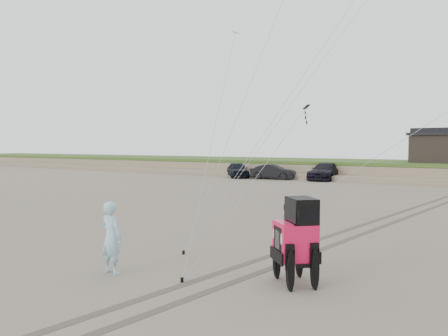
# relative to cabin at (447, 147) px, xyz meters

# --- Properties ---
(ground) EXTENTS (160.00, 160.00, 0.00)m
(ground) POSITION_rel_cabin_xyz_m (-2.00, -37.00, -3.24)
(ground) COLOR #6B6054
(ground) RESTS_ON ground
(dune_ridge) EXTENTS (160.00, 14.25, 1.73)m
(dune_ridge) POSITION_rel_cabin_xyz_m (-2.00, 0.50, -2.42)
(dune_ridge) COLOR #7A6B54
(dune_ridge) RESTS_ON ground
(cabin) EXTENTS (6.40, 5.40, 3.35)m
(cabin) POSITION_rel_cabin_xyz_m (0.00, 0.00, 0.00)
(cabin) COLOR black
(cabin) RESTS_ON dune_ridge
(truck_a) EXTENTS (4.50, 4.82, 1.61)m
(truck_a) POSITION_rel_cabin_xyz_m (-18.91, -7.42, -2.43)
(truck_a) COLOR black
(truck_a) RESTS_ON ground
(truck_b) EXTENTS (4.68, 2.31, 1.47)m
(truck_b) POSITION_rel_cabin_xyz_m (-14.70, -7.60, -2.50)
(truck_b) COLOR black
(truck_b) RESTS_ON ground
(truck_c) EXTENTS (2.66, 5.89, 1.67)m
(truck_c) POSITION_rel_cabin_xyz_m (-9.99, -5.64, -2.40)
(truck_c) COLOR black
(truck_c) RESTS_ON ground
(jeep) EXTENTS (4.63, 4.57, 1.69)m
(jeep) POSITION_rel_cabin_xyz_m (0.50, -36.95, -2.39)
(jeep) COLOR #E8144A
(jeep) RESTS_ON ground
(man) EXTENTS (0.72, 0.49, 1.92)m
(man) POSITION_rel_cabin_xyz_m (-3.93, -38.78, -2.28)
(man) COLOR #85B5CD
(man) RESTS_ON ground
(stake_main) EXTENTS (0.08, 0.08, 0.12)m
(stake_main) POSITION_rel_cabin_xyz_m (-3.59, -36.15, -3.18)
(stake_main) COLOR black
(stake_main) RESTS_ON ground
(stake_aux) EXTENTS (0.08, 0.08, 0.12)m
(stake_aux) POSITION_rel_cabin_xyz_m (-1.90, -38.36, -3.18)
(stake_aux) COLOR black
(stake_aux) RESTS_ON ground
(tire_tracks) EXTENTS (5.22, 29.74, 0.01)m
(tire_tracks) POSITION_rel_cabin_xyz_m (0.00, -29.00, -3.23)
(tire_tracks) COLOR #4C443D
(tire_tracks) RESTS_ON ground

